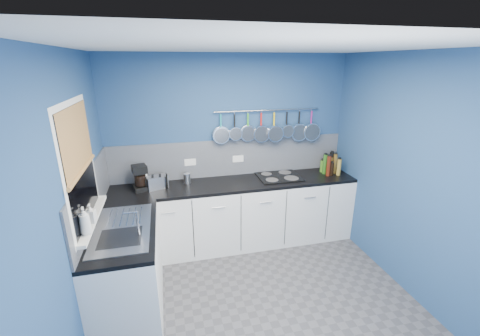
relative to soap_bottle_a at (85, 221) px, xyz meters
name	(u,v)px	position (x,y,z in m)	size (l,w,h in m)	color
floor	(262,304)	(1.53, 0.00, -1.18)	(3.20, 3.00, 0.02)	#47474C
ceiling	(269,45)	(1.53, 0.00, 1.34)	(3.20, 3.00, 0.02)	white
wall_back	(230,150)	(1.53, 1.51, 0.08)	(3.20, 0.02, 2.50)	navy
wall_front	(366,320)	(1.53, -1.51, 0.08)	(3.20, 0.02, 2.50)	navy
wall_left	(72,213)	(-0.08, 0.00, 0.08)	(0.02, 3.00, 2.50)	navy
wall_right	(414,178)	(3.14, 0.00, 0.08)	(0.02, 3.00, 2.50)	navy
backsplash_back	(231,158)	(1.53, 1.49, -0.02)	(3.20, 0.02, 0.50)	slate
backsplash_left	(92,194)	(-0.06, 0.60, -0.02)	(0.02, 1.80, 0.50)	slate
cabinet_run_back	(236,215)	(1.53, 1.20, -0.74)	(3.20, 0.60, 0.86)	white
worktop_back	(236,184)	(1.53, 1.20, -0.29)	(3.20, 0.60, 0.04)	black
cabinet_run_left	(129,270)	(0.23, 0.30, -0.74)	(0.60, 1.20, 0.86)	white
worktop_left	(123,230)	(0.23, 0.30, -0.29)	(0.60, 1.20, 0.04)	black
window_frame	(80,165)	(-0.05, 0.30, 0.38)	(0.01, 1.00, 1.10)	white
window_glass	(80,165)	(-0.04, 0.30, 0.38)	(0.01, 0.90, 1.00)	black
bamboo_blind	(77,139)	(-0.03, 0.30, 0.61)	(0.01, 0.90, 0.55)	tan
window_sill	(92,218)	(-0.02, 0.30, -0.13)	(0.10, 0.98, 0.03)	white
sink_unit	(123,228)	(0.23, 0.30, -0.27)	(0.50, 0.95, 0.01)	silver
mixer_tap	(138,223)	(0.39, 0.12, -0.14)	(0.12, 0.08, 0.26)	silver
socket_left	(190,162)	(0.98, 1.48, -0.04)	(0.15, 0.01, 0.09)	white
socket_right	(238,159)	(1.63, 1.48, -0.04)	(0.15, 0.01, 0.09)	white
pot_rail	(268,110)	(2.03, 1.45, 0.61)	(0.02, 0.02, 1.45)	silver
soap_bottle_a	(85,221)	(0.00, 0.00, 0.00)	(0.09, 0.09, 0.24)	white
soap_bottle_b	(90,213)	(0.00, 0.20, -0.03)	(0.08, 0.08, 0.17)	white
paper_towel	(142,176)	(0.37, 1.31, -0.12)	(0.13, 0.13, 0.30)	white
coffee_maker	(140,178)	(0.35, 1.24, -0.12)	(0.17, 0.19, 0.31)	black
toaster	(157,182)	(0.54, 1.24, -0.19)	(0.25, 0.14, 0.16)	silver
canister	(187,178)	(0.92, 1.32, -0.20)	(0.09, 0.09, 0.13)	silver
hob	(279,176)	(2.15, 1.26, -0.26)	(0.57, 0.50, 0.01)	black
pan_0	(221,128)	(1.40, 1.44, 0.41)	(0.22, 0.06, 0.41)	silver
pan_1	(235,126)	(1.58, 1.44, 0.43)	(0.18, 0.10, 0.37)	silver
pan_2	(248,126)	(1.76, 1.44, 0.41)	(0.21, 0.05, 0.40)	silver
pan_3	(261,127)	(1.94, 1.44, 0.40)	(0.23, 0.07, 0.42)	silver
pan_4	(274,126)	(2.12, 1.44, 0.40)	(0.23, 0.11, 0.42)	silver
pan_5	(287,123)	(2.30, 1.44, 0.43)	(0.18, 0.10, 0.37)	silver
pan_6	(299,125)	(2.48, 1.44, 0.39)	(0.25, 0.07, 0.44)	silver
pan_7	(311,125)	(2.67, 1.44, 0.39)	(0.25, 0.08, 0.44)	silver
condiment_0	(331,162)	(2.97, 1.33, -0.13)	(0.06, 0.06, 0.27)	black
condiment_1	(326,163)	(2.88, 1.32, -0.15)	(0.07, 0.07, 0.24)	#8C5914
condiment_2	(322,166)	(2.82, 1.31, -0.18)	(0.07, 0.07, 0.17)	#3F721E
condiment_3	(335,164)	(2.96, 1.22, -0.13)	(0.05, 0.05, 0.28)	brown
condiment_4	(330,165)	(2.90, 1.24, -0.15)	(0.07, 0.07, 0.23)	brown
condiment_5	(325,164)	(2.81, 1.23, -0.13)	(0.05, 0.05, 0.28)	#265919
condiment_6	(339,167)	(2.98, 1.14, -0.16)	(0.06, 0.06, 0.23)	olive
condiment_7	(332,169)	(2.87, 1.14, -0.18)	(0.05, 0.05, 0.18)	black
condiment_8	(328,166)	(2.82, 1.14, -0.13)	(0.05, 0.05, 0.28)	#4C190C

